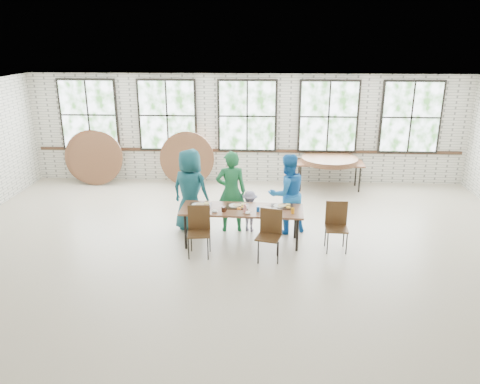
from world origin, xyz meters
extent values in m
plane|color=#BAAD94|center=(0.00, 0.00, 0.00)|extent=(12.00, 12.00, 0.00)
plane|color=white|center=(0.00, 0.00, 3.00)|extent=(12.00, 12.00, 0.00)
plane|color=silver|center=(0.00, 4.50, 1.50)|extent=(12.00, 0.00, 12.00)
plane|color=silver|center=(0.00, -4.50, 1.50)|extent=(12.00, 0.00, 12.00)
cube|color=#422819|center=(0.00, 4.47, 0.90)|extent=(11.80, 0.05, 0.08)
cube|color=black|center=(-4.40, 4.44, 1.88)|extent=(1.62, 0.05, 1.97)
cube|color=white|center=(-4.40, 4.41, 1.88)|extent=(1.50, 0.01, 1.85)
cube|color=black|center=(-2.20, 4.44, 1.88)|extent=(1.62, 0.05, 1.97)
cube|color=white|center=(-2.20, 4.41, 1.88)|extent=(1.50, 0.01, 1.85)
cube|color=black|center=(0.00, 4.44, 1.88)|extent=(1.62, 0.05, 1.97)
cube|color=white|center=(0.00, 4.41, 1.88)|extent=(1.50, 0.01, 1.85)
cube|color=black|center=(2.20, 4.44, 1.88)|extent=(1.62, 0.05, 1.97)
cube|color=white|center=(2.20, 4.41, 1.88)|extent=(1.50, 0.01, 1.85)
cube|color=black|center=(4.40, 4.44, 1.88)|extent=(1.62, 0.05, 1.97)
cube|color=white|center=(4.40, 4.41, 1.88)|extent=(1.50, 0.01, 1.85)
cube|color=brown|center=(0.04, 0.29, 0.72)|extent=(2.43, 0.91, 0.04)
cylinder|color=black|center=(-1.04, -0.01, 0.35)|extent=(0.05, 0.05, 0.70)
cylinder|color=black|center=(-1.04, 0.59, 0.35)|extent=(0.05, 0.05, 0.70)
cylinder|color=black|center=(1.12, -0.01, 0.35)|extent=(0.05, 0.05, 0.70)
cylinder|color=black|center=(1.12, 0.59, 0.35)|extent=(0.05, 0.05, 0.70)
cube|color=#442C16|center=(-0.73, -0.30, 0.45)|extent=(0.46, 0.44, 0.03)
cube|color=#442C16|center=(-0.75, -0.11, 0.70)|extent=(0.42, 0.07, 0.50)
cylinder|color=black|center=(-0.91, -0.47, 0.22)|extent=(0.02, 0.02, 0.44)
cylinder|color=black|center=(-0.91, -0.13, 0.22)|extent=(0.02, 0.02, 0.44)
cylinder|color=black|center=(-0.55, -0.47, 0.22)|extent=(0.02, 0.02, 0.44)
cylinder|color=black|center=(-0.55, -0.13, 0.22)|extent=(0.02, 0.02, 0.44)
cube|color=#442C16|center=(0.56, -0.41, 0.45)|extent=(0.51, 0.50, 0.03)
cube|color=#442C16|center=(0.61, -0.23, 0.70)|extent=(0.41, 0.14, 0.50)
cylinder|color=black|center=(0.38, -0.58, 0.22)|extent=(0.02, 0.02, 0.44)
cylinder|color=black|center=(0.38, -0.24, 0.22)|extent=(0.02, 0.02, 0.44)
cylinder|color=black|center=(0.74, -0.58, 0.22)|extent=(0.02, 0.02, 0.44)
cylinder|color=black|center=(0.74, -0.24, 0.22)|extent=(0.02, 0.02, 0.44)
cube|color=#442C16|center=(1.87, 0.05, 0.45)|extent=(0.44, 0.42, 0.03)
cube|color=#442C16|center=(1.88, 0.24, 0.70)|extent=(0.42, 0.05, 0.50)
cylinder|color=black|center=(1.69, -0.12, 0.22)|extent=(0.02, 0.02, 0.44)
cylinder|color=black|center=(1.69, 0.22, 0.22)|extent=(0.02, 0.02, 0.44)
cylinder|color=black|center=(2.05, -0.12, 0.22)|extent=(0.02, 0.02, 0.44)
cylinder|color=black|center=(2.05, 0.22, 0.22)|extent=(0.02, 0.02, 0.44)
imported|color=navy|center=(-1.07, 0.94, 0.89)|extent=(1.02, 0.86, 1.77)
imported|color=#1A6335|center=(-0.21, 0.94, 0.87)|extent=(0.69, 0.50, 1.74)
imported|color=#201647|center=(0.18, 0.94, 0.44)|extent=(0.64, 0.46, 0.89)
imported|color=blue|center=(0.95, 0.94, 0.85)|extent=(1.01, 0.92, 1.69)
cube|color=brown|center=(2.23, 3.91, 0.72)|extent=(1.83, 0.81, 0.04)
cylinder|color=black|center=(1.45, 3.64, 0.35)|extent=(0.04, 0.04, 0.70)
cylinder|color=black|center=(1.45, 4.19, 0.35)|extent=(0.04, 0.04, 0.70)
cylinder|color=black|center=(3.01, 3.64, 0.35)|extent=(0.04, 0.04, 0.70)
cylinder|color=black|center=(3.01, 4.19, 0.35)|extent=(0.04, 0.04, 0.70)
cube|color=black|center=(-0.80, 0.41, 0.75)|extent=(0.44, 0.33, 0.02)
cube|color=black|center=(-0.05, 0.41, 0.75)|extent=(0.44, 0.33, 0.02)
cube|color=black|center=(0.83, 0.42, 0.75)|extent=(0.44, 0.33, 0.02)
cylinder|color=black|center=(-0.30, 0.12, 0.79)|extent=(0.09, 0.09, 0.09)
cube|color=red|center=(0.11, 0.11, 0.80)|extent=(0.07, 0.07, 0.11)
cylinder|color=#1651AB|center=(0.36, 0.16, 0.79)|extent=(0.07, 0.07, 0.10)
cylinder|color=orange|center=(1.02, 0.09, 0.80)|extent=(0.07, 0.07, 0.11)
cylinder|color=white|center=(0.54, 0.09, 0.79)|extent=(0.17, 0.17, 0.10)
ellipsoid|color=white|center=(-0.47, 0.07, 0.76)|extent=(0.11, 0.11, 0.05)
ellipsoid|color=white|center=(0.17, 0.02, 0.76)|extent=(0.11, 0.11, 0.05)
ellipsoid|color=white|center=(0.68, 0.24, 0.76)|extent=(0.11, 0.11, 0.05)
cylinder|color=brown|center=(2.23, 3.91, 0.76)|extent=(1.50, 1.50, 0.04)
cylinder|color=brown|center=(2.23, 3.91, 0.80)|extent=(1.50, 1.50, 0.04)
cylinder|color=brown|center=(2.23, 3.91, 0.85)|extent=(1.50, 1.50, 0.04)
cylinder|color=brown|center=(-4.35, 4.16, 0.73)|extent=(1.50, 0.35, 1.48)
cylinder|color=brown|center=(-4.18, 4.06, 0.73)|extent=(1.50, 0.42, 1.46)
cylinder|color=brown|center=(-1.64, 4.06, 0.73)|extent=(1.50, 0.24, 1.49)
camera|label=1|loc=(0.42, -8.29, 4.00)|focal=35.00mm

